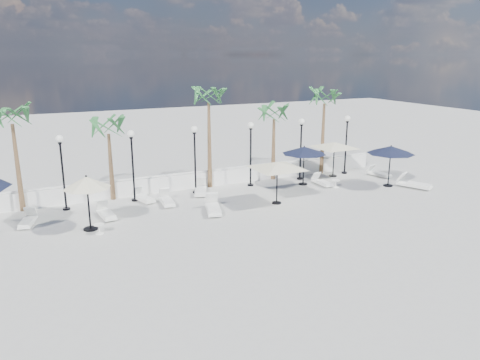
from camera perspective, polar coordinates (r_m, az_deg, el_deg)
name	(u,v)px	position (r m, az deg, el deg)	size (l,w,h in m)	color
ground	(246,230)	(21.17, 0.76, -6.10)	(100.00, 100.00, 0.00)	#ABAAA6
balustrade	(190,181)	(27.62, -6.15, -0.09)	(26.00, 0.30, 1.01)	white
lamppost_1	(62,162)	(24.79, -20.90, 2.06)	(0.36, 0.36, 3.84)	black
lamppost_2	(132,156)	(25.29, -13.01, 2.91)	(0.36, 0.36, 3.84)	black
lamppost_3	(195,150)	(26.24, -5.53, 3.66)	(0.36, 0.36, 3.84)	black
lamppost_4	(251,145)	(27.61, 1.31, 4.29)	(0.36, 0.36, 3.84)	black
lamppost_5	(301,140)	(29.33, 7.45, 4.81)	(0.36, 0.36, 3.84)	black
lamppost_6	(346,136)	(31.35, 12.86, 5.21)	(0.36, 0.36, 3.84)	black
palm_0	(12,121)	(25.18, -26.05, 6.45)	(2.60, 2.60, 5.50)	brown
palm_1	(108,131)	(25.65, -15.76, 5.77)	(2.60, 2.60, 4.70)	brown
palm_2	(209,100)	(27.02, -3.85, 9.65)	(2.60, 2.60, 6.10)	brown
palm_3	(274,117)	(29.01, 4.17, 7.70)	(2.60, 2.60, 4.90)	brown
palm_4	(324,101)	(30.92, 10.25, 9.40)	(2.60, 2.60, 5.70)	brown
lounger_0	(28,221)	(23.83, -24.46, -4.53)	(0.94, 1.73, 0.62)	white
lounger_1	(106,213)	(23.58, -16.00, -3.89)	(0.73, 1.80, 0.66)	white
lounger_2	(213,207)	(23.40, -3.29, -3.37)	(1.21, 2.14, 0.76)	white
lounger_3	(167,200)	(24.94, -8.92, -2.44)	(0.75, 1.82, 0.66)	white
lounger_4	(143,198)	(25.65, -11.72, -2.11)	(0.98, 1.78, 0.64)	white
lounger_5	(201,190)	(26.58, -4.84, -1.17)	(1.31, 2.03, 0.73)	white
lounger_6	(322,182)	(28.68, 9.96, -0.22)	(0.54, 1.62, 0.61)	white
lounger_7	(379,173)	(31.55, 16.57, 0.78)	(0.89, 1.72, 0.61)	white
lounger_8	(414,184)	(29.47, 20.43, -0.44)	(1.43, 2.10, 0.76)	white
side_table_1	(99,228)	(21.53, -16.79, -5.63)	(0.47, 0.47, 0.45)	white
side_table_2	(336,183)	(28.28, 11.62, -0.36)	(0.47, 0.47, 0.46)	white
parasol_navy_mid	(304,150)	(28.21, 7.83, 3.58)	(2.67, 2.67, 2.39)	black
parasol_navy_right	(391,150)	(28.99, 17.91, 3.49)	(2.79, 2.79, 2.50)	black
parasol_cream_sq_a	(277,162)	(24.33, 4.58, 2.18)	(4.93, 4.93, 2.42)	black
parasol_cream_sq_b	(335,142)	(30.46, 11.46, 4.51)	(4.82, 4.82, 2.41)	black
parasol_cream_small	(87,183)	(21.61, -18.18, -0.37)	(2.07, 2.07, 2.54)	black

